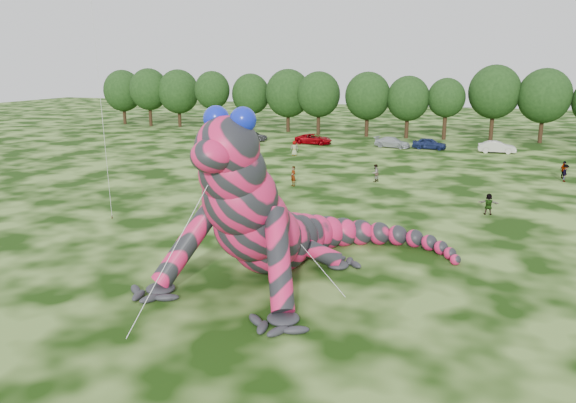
% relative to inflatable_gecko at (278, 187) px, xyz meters
% --- Properties ---
extents(ground, '(240.00, 240.00, 0.00)m').
position_rel_inflatable_gecko_xyz_m(ground, '(2.79, -0.86, -4.48)').
color(ground, '#16330A').
rests_on(ground, ground).
extents(inflatable_gecko, '(17.64, 20.01, 8.96)m').
position_rel_inflatable_gecko_xyz_m(inflatable_gecko, '(0.00, 0.00, 0.00)').
color(inflatable_gecko, '#CD1B50').
rests_on(inflatable_gecko, ground).
extents(tree_0, '(6.91, 6.22, 9.51)m').
position_rel_inflatable_gecko_xyz_m(tree_0, '(-51.77, 58.37, 0.27)').
color(tree_0, black).
rests_on(tree_0, ground).
extents(tree_1, '(6.74, 6.07, 9.81)m').
position_rel_inflatable_gecko_xyz_m(tree_1, '(-45.57, 57.19, 0.42)').
color(tree_1, black).
rests_on(tree_1, ground).
extents(tree_2, '(7.04, 6.34, 9.64)m').
position_rel_inflatable_gecko_xyz_m(tree_2, '(-40.23, 57.90, 0.34)').
color(tree_2, black).
rests_on(tree_2, ground).
extents(tree_3, '(5.81, 5.23, 9.44)m').
position_rel_inflatable_gecko_xyz_m(tree_3, '(-32.93, 56.21, 0.24)').
color(tree_3, black).
rests_on(tree_3, ground).
extents(tree_4, '(6.22, 5.60, 9.06)m').
position_rel_inflatable_gecko_xyz_m(tree_4, '(-26.86, 57.85, 0.05)').
color(tree_4, black).
rests_on(tree_4, ground).
extents(tree_5, '(7.16, 6.44, 9.80)m').
position_rel_inflatable_gecko_xyz_m(tree_5, '(-20.34, 57.58, 0.42)').
color(tree_5, black).
rests_on(tree_5, ground).
extents(tree_6, '(6.52, 5.86, 9.49)m').
position_rel_inflatable_gecko_xyz_m(tree_6, '(-14.77, 55.82, 0.27)').
color(tree_6, black).
rests_on(tree_6, ground).
extents(tree_7, '(6.68, 6.01, 9.48)m').
position_rel_inflatable_gecko_xyz_m(tree_7, '(-7.30, 55.94, 0.26)').
color(tree_7, black).
rests_on(tree_7, ground).
extents(tree_8, '(6.14, 5.53, 8.94)m').
position_rel_inflatable_gecko_xyz_m(tree_8, '(-1.43, 56.13, -0.01)').
color(tree_8, black).
rests_on(tree_8, ground).
extents(tree_9, '(5.27, 4.74, 8.68)m').
position_rel_inflatable_gecko_xyz_m(tree_9, '(3.85, 56.48, -0.14)').
color(tree_9, black).
rests_on(tree_9, ground).
extents(tree_10, '(7.09, 6.38, 10.50)m').
position_rel_inflatable_gecko_xyz_m(tree_10, '(10.18, 57.72, 0.77)').
color(tree_10, black).
rests_on(tree_10, ground).
extents(tree_11, '(7.01, 6.31, 10.07)m').
position_rel_inflatable_gecko_xyz_m(tree_11, '(16.57, 57.33, 0.55)').
color(tree_11, black).
rests_on(tree_11, ground).
extents(car_0, '(4.06, 2.24, 1.31)m').
position_rel_inflatable_gecko_xyz_m(car_0, '(-27.55, 48.31, -3.83)').
color(car_0, white).
rests_on(car_0, ground).
extents(car_1, '(3.92, 1.55, 1.27)m').
position_rel_inflatable_gecko_xyz_m(car_1, '(-21.26, 45.69, -3.85)').
color(car_1, black).
rests_on(car_1, ground).
extents(car_2, '(4.98, 2.33, 1.38)m').
position_rel_inflatable_gecko_xyz_m(car_2, '(-12.32, 45.62, -3.79)').
color(car_2, '#980209').
rests_on(car_2, ground).
extents(car_3, '(4.92, 2.76, 1.35)m').
position_rel_inflatable_gecko_xyz_m(car_3, '(-1.76, 46.12, -3.81)').
color(car_3, '#A7AEB1').
rests_on(car_3, ground).
extents(car_4, '(4.31, 1.88, 1.44)m').
position_rel_inflatable_gecko_xyz_m(car_4, '(2.93, 46.27, -3.76)').
color(car_4, '#17224F').
rests_on(car_4, ground).
extents(car_5, '(4.51, 1.87, 1.45)m').
position_rel_inflatable_gecko_xyz_m(car_5, '(11.01, 45.98, -3.76)').
color(car_5, beige).
rests_on(car_5, ground).
extents(spectator_4, '(1.01, 0.87, 1.76)m').
position_rel_inflatable_gecko_xyz_m(spectator_4, '(-11.61, 35.71, -3.60)').
color(spectator_4, gray).
rests_on(spectator_4, ground).
extents(spectator_5, '(1.48, 0.55, 1.57)m').
position_rel_inflatable_gecko_xyz_m(spectator_5, '(10.45, 15.40, -3.69)').
color(spectator_5, gray).
rests_on(spectator_5, ground).
extents(spectator_2, '(0.84, 1.16, 1.62)m').
position_rel_inflatable_gecko_xyz_m(spectator_2, '(16.98, 30.06, -3.67)').
color(spectator_2, gray).
rests_on(spectator_2, ground).
extents(spectator_3, '(0.95, 1.00, 1.66)m').
position_rel_inflatable_gecko_xyz_m(spectator_3, '(16.97, 31.65, -3.65)').
color(spectator_3, gray).
rests_on(spectator_3, ground).
extents(spectator_0, '(0.78, 0.76, 1.80)m').
position_rel_inflatable_gecko_xyz_m(spectator_0, '(-6.11, 19.71, -3.58)').
color(spectator_0, gray).
rests_on(spectator_0, ground).
extents(spectator_1, '(0.90, 0.99, 1.65)m').
position_rel_inflatable_gecko_xyz_m(spectator_1, '(0.43, 23.98, -3.66)').
color(spectator_1, gray).
rests_on(spectator_1, ground).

